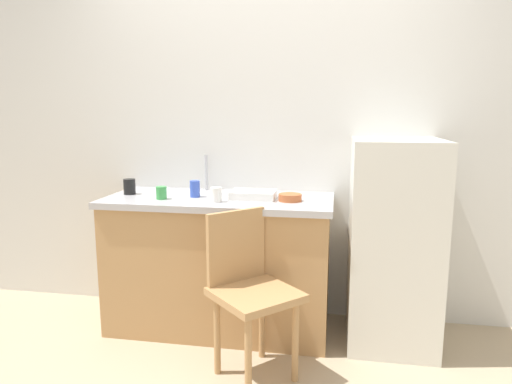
% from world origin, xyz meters
% --- Properties ---
extents(back_wall, '(4.80, 0.10, 2.69)m').
position_xyz_m(back_wall, '(0.00, 1.00, 1.35)').
color(back_wall, silver).
rests_on(back_wall, ground_plane).
extents(cabinet_base, '(1.41, 0.60, 0.84)m').
position_xyz_m(cabinet_base, '(-0.28, 0.65, 0.42)').
color(cabinet_base, tan).
rests_on(cabinet_base, ground_plane).
extents(countertop, '(1.45, 0.64, 0.04)m').
position_xyz_m(countertop, '(-0.28, 0.65, 0.86)').
color(countertop, '#B7B7BC').
rests_on(countertop, cabinet_base).
extents(faucet, '(0.02, 0.02, 0.25)m').
position_xyz_m(faucet, '(-0.43, 0.90, 1.00)').
color(faucet, '#B7B7BC').
rests_on(faucet, countertop).
extents(refrigerator, '(0.52, 0.59, 1.26)m').
position_xyz_m(refrigerator, '(0.81, 0.65, 0.63)').
color(refrigerator, silver).
rests_on(refrigerator, ground_plane).
extents(chair, '(0.57, 0.57, 0.89)m').
position_xyz_m(chair, '(0.01, 0.14, 0.50)').
color(chair, tan).
rests_on(chair, ground_plane).
extents(dish_tray, '(0.28, 0.20, 0.05)m').
position_xyz_m(dish_tray, '(-0.05, 0.64, 0.90)').
color(dish_tray, white).
rests_on(dish_tray, countertop).
extents(terracotta_bowl, '(0.14, 0.14, 0.04)m').
position_xyz_m(terracotta_bowl, '(0.18, 0.61, 0.90)').
color(terracotta_bowl, '#B25B33').
rests_on(terracotta_bowl, countertop).
extents(cup_blue, '(0.06, 0.06, 0.11)m').
position_xyz_m(cup_blue, '(-0.43, 0.63, 0.93)').
color(cup_blue, blue).
rests_on(cup_blue, countertop).
extents(cup_black, '(0.08, 0.08, 0.10)m').
position_xyz_m(cup_black, '(-0.89, 0.65, 0.93)').
color(cup_black, black).
rests_on(cup_black, countertop).
extents(cup_white, '(0.07, 0.07, 0.09)m').
position_xyz_m(cup_white, '(-0.26, 0.50, 0.92)').
color(cup_white, white).
rests_on(cup_white, countertop).
extents(cup_green, '(0.07, 0.07, 0.08)m').
position_xyz_m(cup_green, '(-0.62, 0.53, 0.92)').
color(cup_green, green).
rests_on(cup_green, countertop).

